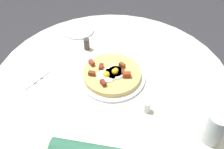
# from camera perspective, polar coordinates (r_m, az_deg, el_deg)

# --- Properties ---
(dining_table) EXTENTS (1.04, 1.04, 0.71)m
(dining_table) POSITION_cam_1_polar(r_m,az_deg,el_deg) (1.22, -0.00, -6.27)
(dining_table) COLOR beige
(dining_table) RESTS_ON ground_plane
(pizza_plate) EXTENTS (0.29, 0.29, 0.01)m
(pizza_plate) POSITION_cam_1_polar(r_m,az_deg,el_deg) (1.09, 0.00, -0.52)
(pizza_plate) COLOR white
(pizza_plate) RESTS_ON dining_table
(breakfast_pizza) EXTENTS (0.25, 0.25, 0.05)m
(breakfast_pizza) POSITION_cam_1_polar(r_m,az_deg,el_deg) (1.08, -0.03, 0.16)
(breakfast_pizza) COLOR tan
(breakfast_pizza) RESTS_ON pizza_plate
(bread_plate) EXTENTS (0.16, 0.16, 0.01)m
(bread_plate) POSITION_cam_1_polar(r_m,az_deg,el_deg) (1.38, -7.61, 9.89)
(bread_plate) COLOR white
(bread_plate) RESTS_ON dining_table
(napkin) EXTENTS (0.22, 0.22, 0.00)m
(napkin) POSITION_cam_1_polar(r_m,az_deg,el_deg) (1.18, -19.05, 0.50)
(napkin) COLOR white
(napkin) RESTS_ON dining_table
(fork) EXTENTS (0.12, 0.15, 0.00)m
(fork) POSITION_cam_1_polar(r_m,az_deg,el_deg) (1.17, -19.76, 0.17)
(fork) COLOR silver
(fork) RESTS_ON napkin
(knife) EXTENTS (0.12, 0.15, 0.00)m
(knife) POSITION_cam_1_polar(r_m,az_deg,el_deg) (1.19, -18.45, 1.14)
(knife) COLOR silver
(knife) RESTS_ON napkin
(water_glass) EXTENTS (0.07, 0.07, 0.13)m
(water_glass) POSITION_cam_1_polar(r_m,az_deg,el_deg) (0.92, 22.24, -11.18)
(water_glass) COLOR silver
(water_glass) RESTS_ON dining_table
(salt_shaker) EXTENTS (0.03, 0.03, 0.05)m
(salt_shaker) POSITION_cam_1_polar(r_m,az_deg,el_deg) (0.97, 7.92, -7.22)
(salt_shaker) COLOR white
(salt_shaker) RESTS_ON dining_table
(pepper_shaker) EXTENTS (0.03, 0.03, 0.06)m
(pepper_shaker) POSITION_cam_1_polar(r_m,az_deg,el_deg) (1.23, -5.75, 6.86)
(pepper_shaker) COLOR #3F3833
(pepper_shaker) RESTS_ON dining_table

